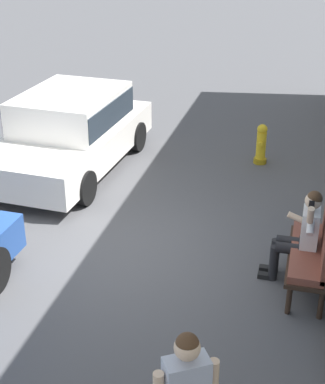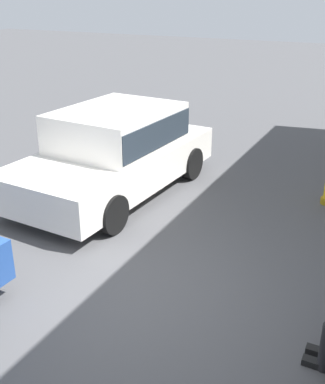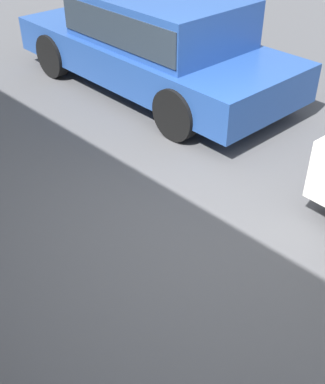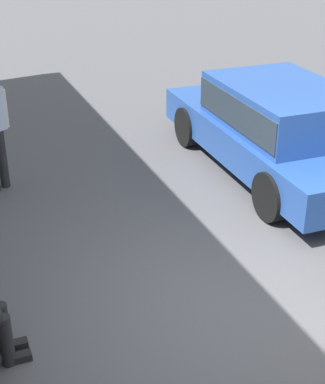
% 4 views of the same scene
% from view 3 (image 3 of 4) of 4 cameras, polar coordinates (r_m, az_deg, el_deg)
% --- Properties ---
extents(ground_plane, '(60.00, 60.00, 0.00)m').
position_cam_3_polar(ground_plane, '(4.51, 3.74, -5.00)').
color(ground_plane, '#4C4C4F').
extents(parked_car_mid, '(4.48, 1.95, 1.37)m').
position_cam_3_polar(parked_car_mid, '(7.12, -0.83, 17.72)').
color(parked_car_mid, '#23478E').
rests_on(parked_car_mid, ground_plane).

